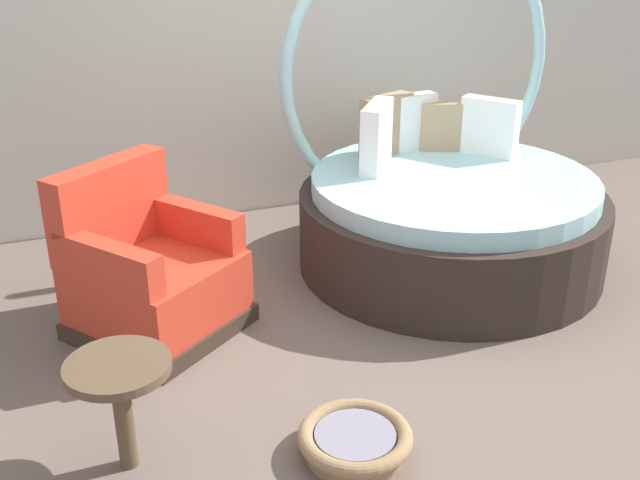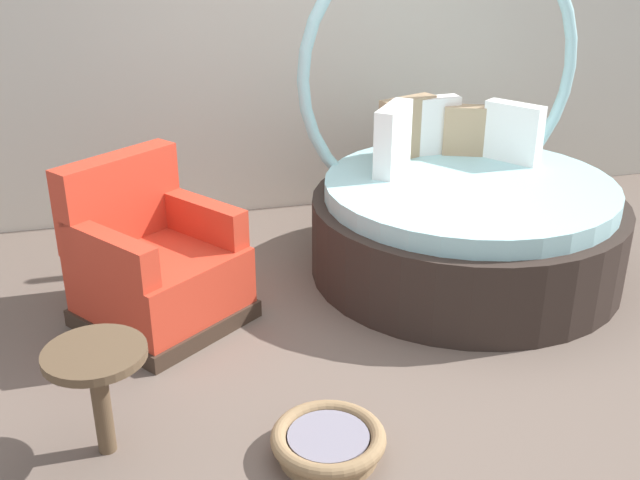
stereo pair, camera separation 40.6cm
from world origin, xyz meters
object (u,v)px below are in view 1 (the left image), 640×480
object	(u,v)px
round_daybed	(446,202)
red_armchair	(149,275)
pet_basket	(355,441)
side_table	(119,382)

from	to	relation	value
round_daybed	red_armchair	distance (m)	1.99
round_daybed	pet_basket	size ratio (longest dim) A/B	4.28
pet_basket	red_armchair	bearing A→B (deg)	114.83
round_daybed	red_armchair	xyz separation A→B (m)	(-1.98, -0.21, -0.09)
red_armchair	pet_basket	world-z (taller)	red_armchair
pet_basket	side_table	distance (m)	1.05
side_table	pet_basket	bearing A→B (deg)	-16.53
red_armchair	side_table	world-z (taller)	red_armchair
round_daybed	side_table	xyz separation A→B (m)	(-2.27, -1.34, 0.00)
round_daybed	side_table	distance (m)	2.64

